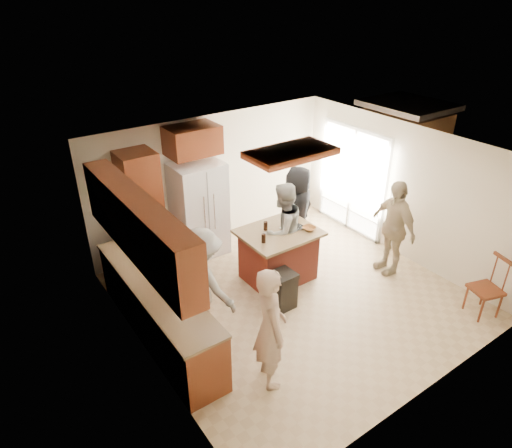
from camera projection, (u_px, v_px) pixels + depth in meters
room_shell at (396, 164)px, 10.57m from camera, size 8.00×5.20×5.00m
person_front_left at (270, 328)px, 5.62m from camera, size 0.65×0.75×1.72m
person_behind_left at (282, 230)px, 7.80m from camera, size 0.91×0.64×1.71m
person_behind_right at (297, 211)px, 8.43m from camera, size 0.93×0.70×1.72m
person_side_right at (393, 227)px, 7.88m from camera, size 0.69×1.09×1.73m
person_counter at (202, 282)px, 6.48m from camera, size 0.85×1.20×1.69m
left_cabinetry at (151, 283)px, 6.28m from camera, size 0.64×3.00×2.30m
back_wall_units at (155, 195)px, 7.84m from camera, size 1.80×0.60×2.45m
refrigerator at (199, 210)px, 8.40m from camera, size 0.90×0.76×1.80m
kitchen_island at (278, 254)px, 7.84m from camera, size 1.28×1.03×0.93m
island_items at (293, 227)px, 7.67m from camera, size 1.04×0.70×0.15m
trash_bin at (283, 290)px, 7.21m from camera, size 0.37×0.37×0.63m
spindle_chair at (487, 289)px, 6.99m from camera, size 0.52×0.52×0.99m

